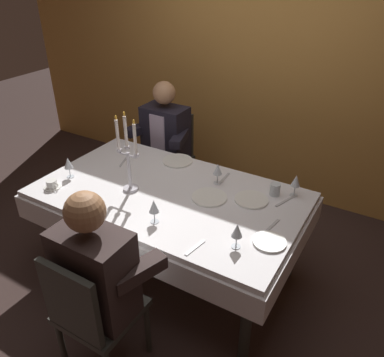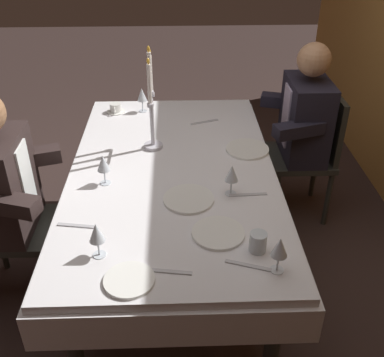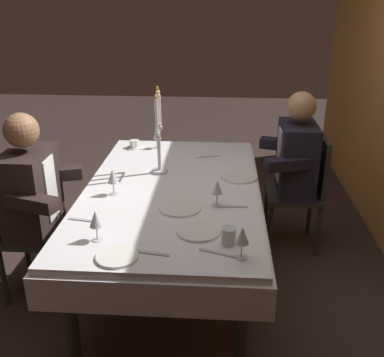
% 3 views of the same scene
% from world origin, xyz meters
% --- Properties ---
extents(ground_plane, '(12.00, 12.00, 0.00)m').
position_xyz_m(ground_plane, '(0.00, 0.00, 0.00)').
color(ground_plane, '#352623').
extents(dining_table, '(1.94, 1.14, 0.74)m').
position_xyz_m(dining_table, '(0.00, 0.00, 0.62)').
color(dining_table, white).
rests_on(dining_table, ground_plane).
extents(candelabra, '(0.19, 0.11, 0.60)m').
position_xyz_m(candelabra, '(-0.25, -0.11, 0.99)').
color(candelabra, silver).
rests_on(candelabra, dining_table).
extents(dinner_plate_0, '(0.20, 0.20, 0.01)m').
position_xyz_m(dinner_plate_0, '(0.83, -0.17, 0.75)').
color(dinner_plate_0, white).
rests_on(dinner_plate_0, dining_table).
extents(dinner_plate_1, '(0.23, 0.23, 0.01)m').
position_xyz_m(dinner_plate_1, '(0.56, 0.20, 0.75)').
color(dinner_plate_1, white).
rests_on(dinner_plate_1, dining_table).
extents(dinner_plate_2, '(0.25, 0.25, 0.01)m').
position_xyz_m(dinner_plate_2, '(-0.20, 0.44, 0.75)').
color(dinner_plate_2, white).
rests_on(dinner_plate_2, dining_table).
extents(dinner_plate_3, '(0.25, 0.25, 0.01)m').
position_xyz_m(dinner_plate_3, '(0.29, 0.08, 0.75)').
color(dinner_plate_3, white).
rests_on(dinner_plate_3, dining_table).
extents(wine_glass_0, '(0.07, 0.07, 0.16)m').
position_xyz_m(wine_glass_0, '(0.79, 0.42, 0.85)').
color(wine_glass_0, silver).
rests_on(wine_glass_0, dining_table).
extents(wine_glass_1, '(0.07, 0.07, 0.16)m').
position_xyz_m(wine_glass_1, '(0.24, 0.29, 0.86)').
color(wine_glass_1, silver).
rests_on(wine_glass_1, dining_table).
extents(wine_glass_2, '(0.07, 0.07, 0.16)m').
position_xyz_m(wine_glass_2, '(0.68, -0.30, 0.86)').
color(wine_glass_2, silver).
rests_on(wine_glass_2, dining_table).
extents(wine_glass_3, '(0.07, 0.07, 0.16)m').
position_xyz_m(wine_glass_3, '(-0.77, -0.20, 0.85)').
color(wine_glass_3, silver).
rests_on(wine_glass_3, dining_table).
extents(wine_glass_4, '(0.07, 0.07, 0.16)m').
position_xyz_m(wine_glass_4, '(0.12, -0.34, 0.85)').
color(wine_glass_4, silver).
rests_on(wine_glass_4, dining_table).
extents(water_tumbler_0, '(0.07, 0.07, 0.09)m').
position_xyz_m(water_tumbler_0, '(0.67, 0.36, 0.78)').
color(water_tumbler_0, silver).
rests_on(water_tumbler_0, dining_table).
extents(coffee_cup_0, '(0.13, 0.12, 0.06)m').
position_xyz_m(coffee_cup_0, '(-0.77, -0.38, 0.77)').
color(coffee_cup_0, white).
rests_on(coffee_cup_0, dining_table).
extents(fork_0, '(0.04, 0.17, 0.01)m').
position_xyz_m(fork_0, '(0.79, -0.01, 0.74)').
color(fork_0, '#B7B7BC').
rests_on(fork_0, dining_table).
extents(fork_1, '(0.05, 0.17, 0.01)m').
position_xyz_m(fork_1, '(0.48, -0.43, 0.74)').
color(fork_1, '#B7B7BC').
rests_on(fork_1, dining_table).
extents(knife_2, '(0.03, 0.19, 0.01)m').
position_xyz_m(knife_2, '(0.26, 0.38, 0.74)').
color(knife_2, '#B7B7BC').
rests_on(knife_2, dining_table).
extents(knife_3, '(0.08, 0.19, 0.01)m').
position_xyz_m(knife_3, '(0.76, 0.31, 0.74)').
color(knife_3, '#B7B7BC').
rests_on(knife_3, dining_table).
extents(knife_4, '(0.08, 0.18, 0.01)m').
position_xyz_m(knife_4, '(-0.58, 0.21, 0.74)').
color(knife_4, '#B7B7BC').
rests_on(knife_4, dining_table).
extents(seated_diner_0, '(0.63, 0.48, 1.24)m').
position_xyz_m(seated_diner_0, '(-0.62, 0.89, 0.74)').
color(seated_diner_0, '#2D2D27').
rests_on(seated_diner_0, ground_plane).
extents(seated_diner_1, '(0.63, 0.48, 1.24)m').
position_xyz_m(seated_diner_1, '(0.11, -0.89, 0.74)').
color(seated_diner_1, '#2D2D27').
rests_on(seated_diner_1, ground_plane).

